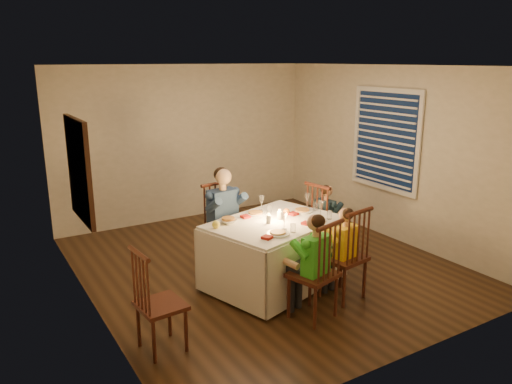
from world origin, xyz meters
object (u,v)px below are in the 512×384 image
chair_adult (225,264)px  chair_end (325,259)px  child_green (312,316)px  chair_near_left (312,316)px  adult (225,264)px  chair_near_right (341,297)px  dining_table (274,240)px  serving_bowl (228,221)px  child_teal (325,259)px  child_yellow (341,297)px  chair_extra (163,349)px

chair_adult → chair_end: (1.26, -0.57, 0.00)m
chair_end → child_green: size_ratio=0.96×
chair_adult → chair_near_left: (0.14, -1.74, 0.00)m
chair_adult → adult: (0.00, 0.00, 0.00)m
chair_near_right → child_green: bearing=8.1°
child_green → adult: bearing=-100.8°
dining_table → chair_adult: 1.05m
chair_near_left → serving_bowl: bearing=-85.2°
child_teal → serving_bowl: bearing=82.4°
child_yellow → child_teal: bearing=-128.8°
chair_near_right → chair_extra: 2.17m
chair_end → child_teal: chair_end is taller
chair_near_right → adult: (-0.72, 1.55, 0.00)m
adult → chair_extra: bearing=-141.2°
chair_extra → child_teal: child_teal is taller
chair_extra → child_green: 1.61m
chair_extra → child_yellow: (2.17, -0.06, 0.00)m
chair_adult → serving_bowl: serving_bowl is taller
chair_adult → adult: adult is taller
child_teal → chair_near_right: bearing=141.3°
dining_table → adult: (-0.23, 0.85, -0.58)m
chair_adult → serving_bowl: size_ratio=5.67×
chair_near_right → serving_bowl: serving_bowl is taller
chair_adult → child_green: (0.14, -1.74, 0.00)m
child_teal → chair_near_left: bearing=126.5°
dining_table → child_green: bearing=-112.4°
dining_table → chair_near_left: (-0.09, -0.89, -0.58)m
chair_adult → dining_table: bearing=-81.5°
chair_end → serving_bowl: 1.74m
adult → chair_near_left: bearing=-92.4°
adult → child_green: 1.74m
chair_near_left → chair_near_right: (0.58, 0.19, 0.00)m
chair_end → dining_table: bearing=95.4°
chair_end → child_yellow: bearing=141.3°
chair_extra → adult: size_ratio=0.78×
chair_extra → chair_end: bearing=-75.9°
child_green → child_teal: bearing=-149.1°
chair_near_right → serving_bowl: (-0.99, 0.92, 0.84)m
child_teal → child_yellow: bearing=141.3°
chair_extra → serving_bowl: serving_bowl is taller
child_yellow → serving_bowl: serving_bowl is taller
child_teal → chair_end: bearing=-99.8°
dining_table → serving_bowl: 0.61m
chair_adult → chair_extra: size_ratio=1.06×
child_green → child_yellow: (0.58, 0.19, 0.00)m
chair_near_right → child_teal: size_ratio=1.04×
chair_end → child_yellow: 1.12m
chair_adult → adult: size_ratio=0.83×
chair_near_left → adult: (-0.14, 1.74, 0.00)m
adult → child_teal: bearing=-31.2°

